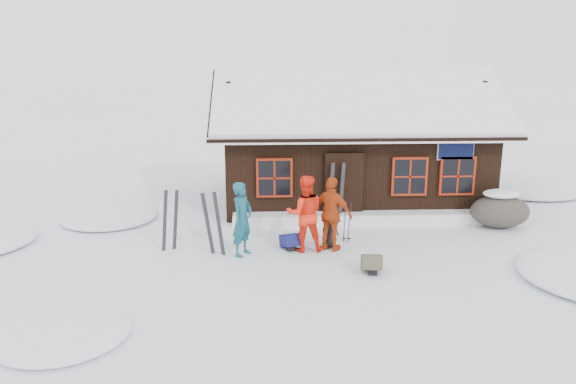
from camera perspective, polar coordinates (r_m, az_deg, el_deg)
The scene contains 15 objects.
ground at distance 14.13m, azimuth 3.36°, elevation -6.09°, with size 120.00×120.00×0.00m, color white.
mountain_hut at distance 18.68m, azimuth 6.45°, elevation 3.96°, with size 8.90×6.09×4.42m.
snow_drift at distance 16.39m, azimuth 7.78°, elevation -2.62°, with size 7.60×0.60×0.35m, color white.
snow_mounds at distance 16.11m, azimuth 8.54°, elevation -3.60°, with size 20.60×13.20×0.48m.
skier_teal at distance 13.66m, azimuth -4.67°, elevation -2.76°, with size 0.67×0.44×1.84m, color #134C5E.
skier_orange_left at distance 13.92m, azimuth 1.74°, elevation -2.19°, with size 0.94×0.73×1.93m, color red.
skier_orange_right at distance 13.96m, azimuth 4.46°, elevation -2.27°, with size 1.11×0.46×1.89m, color #B23D12.
skier_crouched at distance 14.32m, azimuth 4.25°, elevation -3.78°, with size 0.47×0.31×0.96m, color black.
boulder at distance 16.97m, azimuth 20.73°, elevation -1.74°, with size 1.66×1.25×0.97m.
ski_pair_left at distance 14.33m, azimuth -11.88°, elevation -2.91°, with size 0.49×0.16×1.60m.
ski_pair_mid at distance 13.82m, azimuth -7.58°, elevation -3.29°, with size 0.56×0.14×1.63m.
ski_pair_right at distance 16.02m, azimuth 4.93°, elevation -0.31°, with size 0.49×0.15×1.87m.
ski_poles at distance 14.76m, azimuth 6.01°, elevation -3.04°, with size 0.20×0.10×1.15m.
backpack_blue at distance 14.25m, azimuth 0.29°, elevation -5.21°, with size 0.43×0.58×0.31m, color #131654.
backpack_olive at distance 12.97m, azimuth 8.47°, elevation -7.39°, with size 0.45×0.60×0.33m, color #484534.
Camera 1 is at (-1.43, -13.15, 4.96)m, focal length 35.00 mm.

